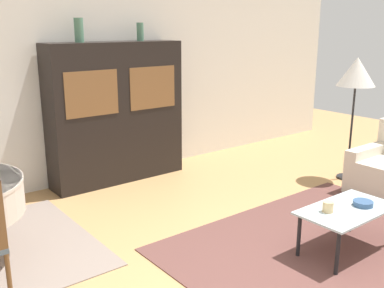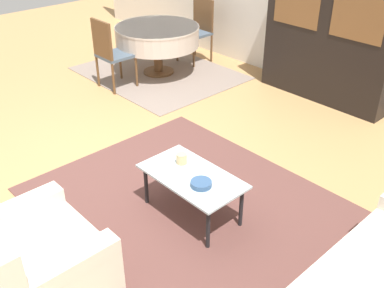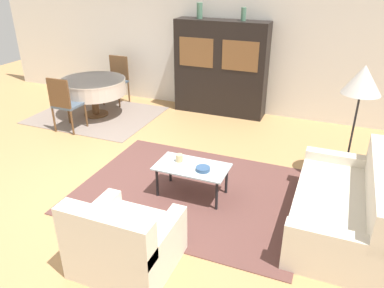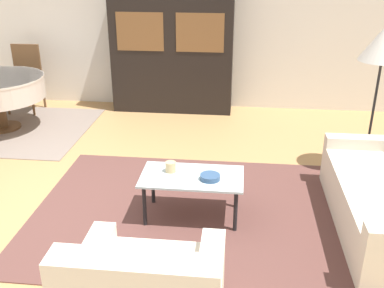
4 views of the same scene
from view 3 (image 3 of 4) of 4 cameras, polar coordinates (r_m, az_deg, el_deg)
name	(u,v)px [view 3 (image 3 of 4)]	position (r m, az deg, el deg)	size (l,w,h in m)	color
ground_plane	(111,188)	(5.31, -12.26, -6.50)	(14.00, 14.00, 0.00)	tan
wall_back	(204,42)	(7.89, 1.81, 15.22)	(10.00, 0.06, 2.70)	silver
area_rug	(192,191)	(5.11, 0.02, -7.20)	(3.00, 2.31, 0.01)	brown
dining_rug	(97,115)	(7.90, -14.30, 4.29)	(2.37, 1.91, 0.01)	gray
couch	(343,207)	(4.63, 22.04, -8.86)	(0.94, 1.86, 0.86)	beige
armchair	(124,243)	(3.87, -10.30, -14.60)	(0.94, 0.86, 0.83)	beige
coffee_table	(192,169)	(4.85, 0.00, -3.88)	(0.94, 0.52, 0.42)	black
display_cabinet	(221,68)	(7.58, 4.39, 11.43)	(1.83, 0.44, 1.84)	black
dining_table	(93,87)	(7.72, -14.84, 8.44)	(1.28, 1.28, 0.74)	brown
dining_chair_near	(64,101)	(7.10, -18.87, 6.15)	(0.44, 0.44, 1.00)	brown
dining_chair_far	(117,77)	(8.41, -11.36, 9.96)	(0.44, 0.44, 1.00)	brown
floor_lamp	(363,82)	(5.28, 24.55, 8.54)	(0.50, 0.50, 1.65)	black
cup	(179,158)	(4.92, -1.96, -2.13)	(0.10, 0.10, 0.10)	tan
bowl	(203,169)	(4.72, 1.67, -3.81)	(0.18, 0.18, 0.05)	#33517A
vase_tall	(200,11)	(7.55, 1.17, 19.65)	(0.11, 0.11, 0.29)	#4C7A60
vase_short	(244,14)	(7.29, 7.86, 19.02)	(0.09, 0.09, 0.24)	#4C7A60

